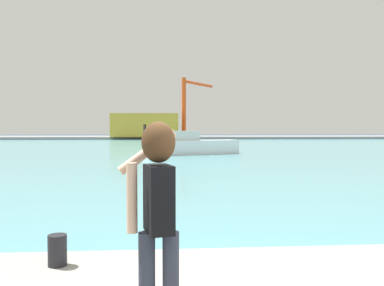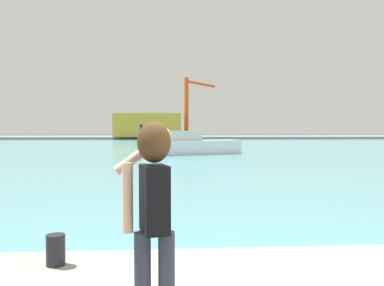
% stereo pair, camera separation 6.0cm
% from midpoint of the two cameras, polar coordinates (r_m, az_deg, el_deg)
% --- Properties ---
extents(ground_plane, '(220.00, 220.00, 0.00)m').
position_cam_midpoint_polar(ground_plane, '(53.57, -3.04, -0.42)').
color(ground_plane, '#334751').
extents(harbor_water, '(140.00, 100.00, 0.02)m').
position_cam_midpoint_polar(harbor_water, '(55.56, -3.08, -0.33)').
color(harbor_water, '#599EA8').
rests_on(harbor_water, ground_plane).
extents(far_shore_dock, '(140.00, 20.00, 0.55)m').
position_cam_midpoint_polar(far_shore_dock, '(95.53, -3.56, 0.82)').
color(far_shore_dock, gray).
rests_on(far_shore_dock, ground_plane).
extents(person_photographer, '(0.53, 0.54, 1.74)m').
position_cam_midpoint_polar(person_photographer, '(3.35, -5.53, -8.52)').
color(person_photographer, '#2D3342').
rests_on(person_photographer, quay_promenade).
extents(harbor_bollard, '(0.23, 0.23, 0.38)m').
position_cam_midpoint_polar(harbor_bollard, '(5.33, -19.04, -14.31)').
color(harbor_bollard, black).
rests_on(harbor_bollard, quay_promenade).
extents(boat_moored, '(8.74, 4.67, 2.11)m').
position_cam_midpoint_polar(boat_moored, '(35.33, -0.29, -0.38)').
color(boat_moored, white).
rests_on(boat_moored, harbor_water).
extents(warehouse_left, '(14.37, 12.25, 5.07)m').
position_cam_midpoint_polar(warehouse_left, '(90.42, -6.70, 2.53)').
color(warehouse_left, gold).
rests_on(warehouse_left, far_shore_dock).
extents(port_crane, '(8.55, 11.62, 13.55)m').
position_cam_midpoint_polar(port_crane, '(94.24, -0.48, 6.29)').
color(port_crane, '#D84C19').
rests_on(port_crane, far_shore_dock).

